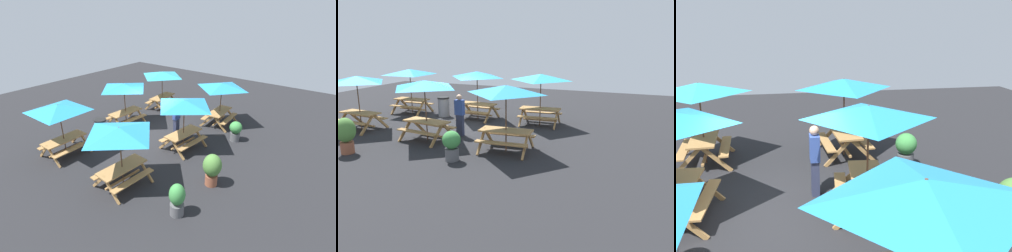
% 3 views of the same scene
% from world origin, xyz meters
% --- Properties ---
extents(ground_plane, '(26.00, 26.00, 0.00)m').
position_xyz_m(ground_plane, '(0.00, 0.00, 0.00)').
color(ground_plane, '#232326').
rests_on(ground_plane, ground).
extents(picnic_table_0, '(2.12, 2.12, 2.34)m').
position_xyz_m(picnic_table_0, '(0.24, 2.00, 1.99)').
color(picnic_table_0, '#A87A44').
rests_on(picnic_table_0, ground).
extents(picnic_table_1, '(2.13, 2.13, 2.34)m').
position_xyz_m(picnic_table_1, '(3.34, -1.95, 1.99)').
color(picnic_table_1, '#A87A44').
rests_on(picnic_table_1, ground).
extents(picnic_table_2, '(2.83, 2.83, 2.34)m').
position_xyz_m(picnic_table_2, '(-3.54, 1.83, 1.99)').
color(picnic_table_2, '#A87A44').
rests_on(picnic_table_2, ground).
extents(picnic_table_3, '(2.13, 2.13, 2.34)m').
position_xyz_m(picnic_table_3, '(3.38, 2.02, 1.99)').
color(picnic_table_3, '#A87A44').
rests_on(picnic_table_3, ground).
extents(picnic_table_4, '(2.21, 2.21, 2.34)m').
position_xyz_m(picnic_table_4, '(0.03, -1.87, 1.99)').
color(picnic_table_4, '#A87A44').
rests_on(picnic_table_4, ground).
extents(picnic_table_5, '(2.14, 2.14, 2.34)m').
position_xyz_m(picnic_table_5, '(-3.50, -1.68, 1.99)').
color(picnic_table_5, '#A87A44').
rests_on(picnic_table_5, ground).
extents(trash_bin_gray, '(0.59, 0.59, 0.98)m').
position_xyz_m(trash_bin_gray, '(-1.59, 1.83, 0.49)').
color(trash_bin_gray, gray).
rests_on(trash_bin_gray, ground).
extents(potted_plant_0, '(0.67, 0.67, 1.24)m').
position_xyz_m(potted_plant_0, '(-1.57, -4.19, 0.71)').
color(potted_plant_0, '#935138').
rests_on(potted_plant_0, ground).
extents(potted_plant_1, '(0.58, 0.58, 0.98)m').
position_xyz_m(potted_plant_1, '(2.09, -3.44, 0.55)').
color(potted_plant_1, '#59595B').
rests_on(potted_plant_1, ground).
extents(person_standing, '(0.36, 0.22, 1.67)m').
position_xyz_m(person_standing, '(0.90, -0.85, 0.89)').
color(person_standing, '#2D334C').
rests_on(person_standing, ground).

